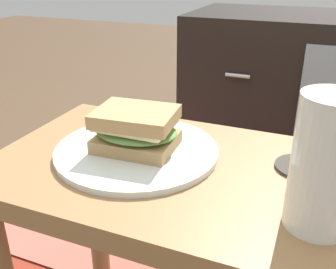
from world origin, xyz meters
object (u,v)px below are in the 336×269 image
Objects in this scene: beer_glass at (326,166)px; tv_cabinet at (322,98)px; sandwich_front at (136,129)px; plate at (137,150)px; coaster at (302,167)px.

tv_cabinet is at bearing 90.55° from beer_glass.
sandwich_front is (-0.27, -0.94, 0.21)m from tv_cabinet.
tv_cabinet is at bearing 73.72° from sandwich_front.
beer_glass reaches higher than sandwich_front.
sandwich_front is at bearing -90.00° from plate.
sandwich_front is at bearing 163.26° from beer_glass.
plate is at bearing -169.07° from coaster.
tv_cabinet is 11.90× the size of coaster.
beer_glass is (0.28, -0.09, 0.04)m from sandwich_front.
sandwich_front is 0.30m from beer_glass.
beer_glass reaches higher than plate.
tv_cabinet is 1.05m from beer_glass.
plate is 1.91× the size of sandwich_front.
plate is at bearing 90.00° from sandwich_front.
tv_cabinet is 5.84× the size of beer_glass.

